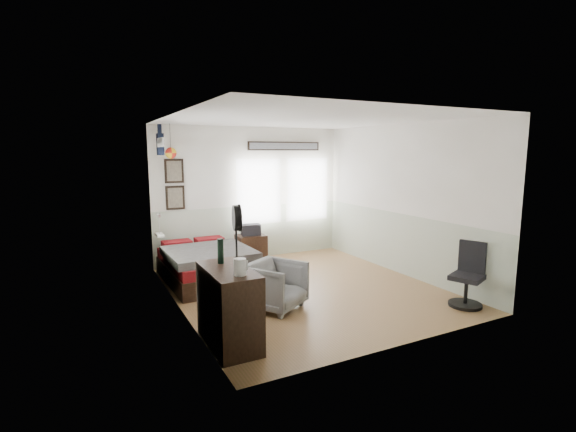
% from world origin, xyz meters
% --- Properties ---
extents(ground_plane, '(4.00, 4.50, 0.01)m').
position_xyz_m(ground_plane, '(0.00, 0.00, -0.01)').
color(ground_plane, olive).
extents(room_shell, '(4.02, 4.52, 2.71)m').
position_xyz_m(room_shell, '(-0.08, 0.19, 1.61)').
color(room_shell, beige).
rests_on(room_shell, ground_plane).
extents(wall_decor, '(3.55, 1.32, 1.44)m').
position_xyz_m(wall_decor, '(-1.10, 1.96, 2.10)').
color(wall_decor, black).
rests_on(wall_decor, room_shell).
extents(bed, '(1.39, 1.89, 0.59)m').
position_xyz_m(bed, '(-1.30, 1.14, 0.29)').
color(bed, black).
rests_on(bed, ground_plane).
extents(dresser, '(0.48, 1.00, 0.90)m').
position_xyz_m(dresser, '(-1.74, -1.31, 0.45)').
color(dresser, black).
rests_on(dresser, ground_plane).
extents(armchair, '(0.99, 1.00, 0.67)m').
position_xyz_m(armchair, '(-0.78, -0.54, 0.33)').
color(armchair, gray).
rests_on(armchair, ground_plane).
extents(nightstand, '(0.56, 0.45, 0.55)m').
position_xyz_m(nightstand, '(-0.14, 1.95, 0.28)').
color(nightstand, black).
rests_on(nightstand, ground_plane).
extents(task_chair, '(0.53, 0.53, 0.93)m').
position_xyz_m(task_chair, '(1.73, -1.71, 0.38)').
color(task_chair, black).
rests_on(task_chair, ground_plane).
extents(kettle, '(0.16, 0.13, 0.18)m').
position_xyz_m(kettle, '(-1.70, -1.60, 0.99)').
color(kettle, silver).
rests_on(kettle, dresser).
extents(bottle, '(0.07, 0.07, 0.29)m').
position_xyz_m(bottle, '(-1.74, -1.05, 1.05)').
color(bottle, black).
rests_on(bottle, dresser).
extents(stand_fan, '(0.13, 0.30, 0.74)m').
position_xyz_m(stand_fan, '(-1.65, -1.39, 1.47)').
color(stand_fan, black).
rests_on(stand_fan, dresser).
extents(black_bag, '(0.41, 0.31, 0.22)m').
position_xyz_m(black_bag, '(-0.14, 1.95, 0.66)').
color(black_bag, black).
rests_on(black_bag, nightstand).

